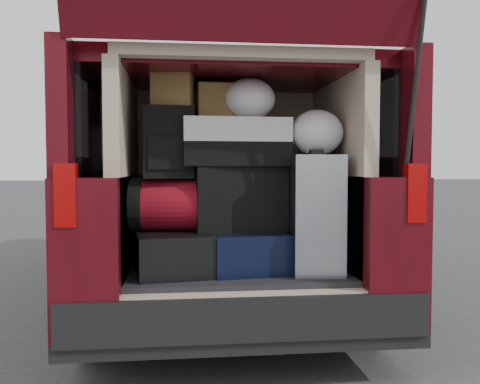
# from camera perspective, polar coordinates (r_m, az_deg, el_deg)

# --- Properties ---
(ground) EXTENTS (80.00, 80.00, 0.00)m
(ground) POSITION_cam_1_polar(r_m,az_deg,el_deg) (3.03, -0.03, -19.48)
(ground) COLOR #343336
(ground) RESTS_ON ground
(minivan) EXTENTS (1.90, 5.35, 2.77)m
(minivan) POSITION_cam_1_polar(r_m,az_deg,el_deg) (4.66, -2.58, -0.11)
(minivan) COLOR black
(minivan) RESTS_ON ground
(load_floor) EXTENTS (1.24, 1.05, 0.55)m
(load_floor) POSITION_cam_1_polar(r_m,az_deg,el_deg) (3.20, -0.59, -13.06)
(load_floor) COLOR black
(load_floor) RESTS_ON ground
(black_hardshell) EXTENTS (0.50, 0.64, 0.23)m
(black_hardshell) POSITION_cam_1_polar(r_m,az_deg,el_deg) (2.97, -7.53, -6.62)
(black_hardshell) COLOR black
(black_hardshell) RESTS_ON load_floor
(navy_hardshell) EXTENTS (0.49, 0.57, 0.23)m
(navy_hardshell) POSITION_cam_1_polar(r_m,az_deg,el_deg) (3.00, 0.51, -6.52)
(navy_hardshell) COLOR black
(navy_hardshell) RESTS_ON load_floor
(silver_roller) EXTENTS (0.31, 0.46, 0.67)m
(silver_roller) POSITION_cam_1_polar(r_m,az_deg,el_deg) (2.96, 8.24, -2.39)
(silver_roller) COLOR silver
(silver_roller) RESTS_ON load_floor
(red_duffel) EXTENTS (0.49, 0.34, 0.30)m
(red_duffel) POSITION_cam_1_polar(r_m,az_deg,el_deg) (2.98, -7.61, -1.38)
(red_duffel) COLOR maroon
(red_duffel) RESTS_ON black_hardshell
(black_soft_case) EXTENTS (0.56, 0.37, 0.38)m
(black_soft_case) POSITION_cam_1_polar(r_m,az_deg,el_deg) (3.00, -0.21, -0.69)
(black_soft_case) COLOR black
(black_soft_case) RESTS_ON navy_hardshell
(backpack) EXTENTS (0.30, 0.20, 0.41)m
(backpack) POSITION_cam_1_polar(r_m,az_deg,el_deg) (2.92, -8.12, 5.51)
(backpack) COLOR black
(backpack) RESTS_ON red_duffel
(twotone_duffel) EXTENTS (0.62, 0.34, 0.27)m
(twotone_duffel) POSITION_cam_1_polar(r_m,az_deg,el_deg) (2.97, -0.53, 5.58)
(twotone_duffel) COLOR silver
(twotone_duffel) RESTS_ON black_soft_case
(grocery_sack_lower) EXTENTS (0.25, 0.22, 0.20)m
(grocery_sack_lower) POSITION_cam_1_polar(r_m,az_deg,el_deg) (3.01, -7.55, 11.29)
(grocery_sack_lower) COLOR brown
(grocery_sack_lower) RESTS_ON backpack
(grocery_sack_upper) EXTENTS (0.22, 0.18, 0.21)m
(grocery_sack_upper) POSITION_cam_1_polar(r_m,az_deg,el_deg) (3.07, -2.83, 10.02)
(grocery_sack_upper) COLOR brown
(grocery_sack_upper) RESTS_ON twotone_duffel
(plastic_bag_center) EXTENTS (0.31, 0.29, 0.24)m
(plastic_bag_center) POSITION_cam_1_polar(r_m,az_deg,el_deg) (3.04, 1.10, 10.39)
(plastic_bag_center) COLOR silver
(plastic_bag_center) RESTS_ON twotone_duffel
(plastic_bag_right) EXTENTS (0.35, 0.34, 0.26)m
(plastic_bag_right) POSITION_cam_1_polar(r_m,az_deg,el_deg) (2.98, 8.63, 6.61)
(plastic_bag_right) COLOR silver
(plastic_bag_right) RESTS_ON silver_roller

